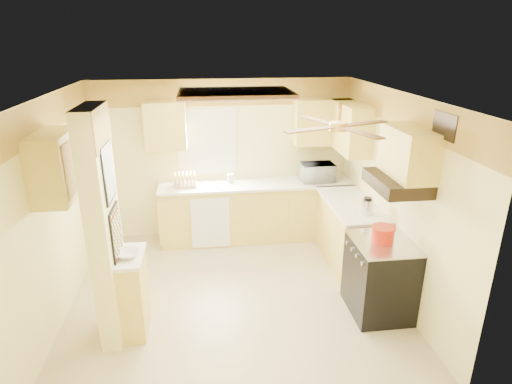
{
  "coord_description": "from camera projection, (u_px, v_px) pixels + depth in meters",
  "views": [
    {
      "loc": [
        -0.31,
        -4.67,
        3.11
      ],
      "look_at": [
        0.33,
        0.35,
        1.25
      ],
      "focal_mm": 30.0,
      "sensor_mm": 36.0,
      "label": 1
    }
  ],
  "objects": [
    {
      "name": "floor",
      "position": [
        234.0,
        294.0,
        5.46
      ],
      "size": [
        4.0,
        4.0,
        0.0
      ],
      "primitive_type": "plane",
      "color": "tan",
      "rests_on": "ground"
    },
    {
      "name": "ceiling",
      "position": [
        230.0,
        96.0,
        4.6
      ],
      "size": [
        4.0,
        4.0,
        0.0
      ],
      "primitive_type": "plane",
      "rotation": [
        3.14,
        0.0,
        0.0
      ],
      "color": "white",
      "rests_on": "wall_back"
    },
    {
      "name": "wall_back",
      "position": [
        223.0,
        160.0,
        6.8
      ],
      "size": [
        4.0,
        0.0,
        4.0
      ],
      "primitive_type": "plane",
      "rotation": [
        1.57,
        0.0,
        0.0
      ],
      "color": "#F5E695",
      "rests_on": "floor"
    },
    {
      "name": "wall_front",
      "position": [
        251.0,
        295.0,
        3.26
      ],
      "size": [
        4.0,
        0.0,
        4.0
      ],
      "primitive_type": "plane",
      "rotation": [
        -1.57,
        0.0,
        0.0
      ],
      "color": "#F5E695",
      "rests_on": "floor"
    },
    {
      "name": "wall_left",
      "position": [
        54.0,
        212.0,
        4.79
      ],
      "size": [
        0.0,
        3.8,
        3.8
      ],
      "primitive_type": "plane",
      "rotation": [
        1.57,
        0.0,
        1.57
      ],
      "color": "#F5E695",
      "rests_on": "floor"
    },
    {
      "name": "wall_right",
      "position": [
        394.0,
        196.0,
        5.27
      ],
      "size": [
        0.0,
        3.8,
        3.8
      ],
      "primitive_type": "plane",
      "rotation": [
        1.57,
        0.0,
        -1.57
      ],
      "color": "#F5E695",
      "rests_on": "floor"
    },
    {
      "name": "wallpaper_border",
      "position": [
        222.0,
        93.0,
        6.42
      ],
      "size": [
        4.0,
        0.02,
        0.4
      ],
      "primitive_type": "cube",
      "color": "gold",
      "rests_on": "wall_back"
    },
    {
      "name": "partition_column",
      "position": [
        104.0,
        229.0,
        4.36
      ],
      "size": [
        0.2,
        0.7,
        2.5
      ],
      "primitive_type": "cube",
      "color": "#F5E695",
      "rests_on": "floor"
    },
    {
      "name": "partition_ledge",
      "position": [
        134.0,
        295.0,
        4.66
      ],
      "size": [
        0.25,
        0.55,
        0.9
      ],
      "primitive_type": "cube",
      "color": "#E2CE57",
      "rests_on": "floor"
    },
    {
      "name": "ledge_top",
      "position": [
        130.0,
        257.0,
        4.5
      ],
      "size": [
        0.28,
        0.58,
        0.04
      ],
      "primitive_type": "cube",
      "color": "silver",
      "rests_on": "partition_ledge"
    },
    {
      "name": "lower_cabinets_back",
      "position": [
        257.0,
        212.0,
        6.85
      ],
      "size": [
        3.0,
        0.6,
        0.9
      ],
      "primitive_type": "cube",
      "color": "#E2CE57",
      "rests_on": "floor"
    },
    {
      "name": "lower_cabinets_right",
      "position": [
        350.0,
        235.0,
        6.07
      ],
      "size": [
        0.6,
        1.4,
        0.9
      ],
      "primitive_type": "cube",
      "color": "#E2CE57",
      "rests_on": "floor"
    },
    {
      "name": "countertop_back",
      "position": [
        257.0,
        184.0,
        6.68
      ],
      "size": [
        3.04,
        0.64,
        0.04
      ],
      "primitive_type": "cube",
      "color": "silver",
      "rests_on": "lower_cabinets_back"
    },
    {
      "name": "countertop_right",
      "position": [
        351.0,
        204.0,
        5.9
      ],
      "size": [
        0.64,
        1.44,
        0.04
      ],
      "primitive_type": "cube",
      "color": "silver",
      "rests_on": "lower_cabinets_right"
    },
    {
      "name": "dishwasher_panel",
      "position": [
        210.0,
        223.0,
        6.48
      ],
      "size": [
        0.58,
        0.02,
        0.8
      ],
      "primitive_type": "cube",
      "color": "white",
      "rests_on": "lower_cabinets_back"
    },
    {
      "name": "window",
      "position": [
        207.0,
        142.0,
        6.65
      ],
      "size": [
        0.92,
        0.02,
        1.02
      ],
      "color": "white",
      "rests_on": "wall_back"
    },
    {
      "name": "upper_cab_back_left",
      "position": [
        166.0,
        126.0,
        6.33
      ],
      "size": [
        0.6,
        0.35,
        0.7
      ],
      "primitive_type": "cube",
      "color": "#E2CE57",
      "rests_on": "wall_back"
    },
    {
      "name": "upper_cab_back_right",
      "position": [
        323.0,
        122.0,
        6.61
      ],
      "size": [
        0.9,
        0.35,
        0.7
      ],
      "primitive_type": "cube",
      "color": "#E2CE57",
      "rests_on": "wall_back"
    },
    {
      "name": "upper_cab_right",
      "position": [
        350.0,
        128.0,
        6.2
      ],
      "size": [
        0.35,
        1.0,
        0.7
      ],
      "primitive_type": "cube",
      "color": "#E2CE57",
      "rests_on": "wall_right"
    },
    {
      "name": "upper_cab_left_wall",
      "position": [
        55.0,
        166.0,
        4.37
      ],
      "size": [
        0.35,
        0.75,
        0.7
      ],
      "primitive_type": "cube",
      "color": "#E2CE57",
      "rests_on": "wall_left"
    },
    {
      "name": "upper_cab_over_stove",
      "position": [
        408.0,
        153.0,
        4.49
      ],
      "size": [
        0.35,
        0.76,
        0.52
      ],
      "primitive_type": "cube",
      "color": "#E2CE57",
      "rests_on": "wall_right"
    },
    {
      "name": "stove",
      "position": [
        380.0,
        277.0,
        4.99
      ],
      "size": [
        0.68,
        0.77,
        0.92
      ],
      "color": "black",
      "rests_on": "floor"
    },
    {
      "name": "range_hood",
      "position": [
        397.0,
        183.0,
        4.6
      ],
      "size": [
        0.5,
        0.76,
        0.14
      ],
      "primitive_type": "cube",
      "color": "black",
      "rests_on": "upper_cab_over_stove"
    },
    {
      "name": "poster_menu",
      "position": [
        108.0,
        173.0,
        4.16
      ],
      "size": [
        0.02,
        0.42,
        0.57
      ],
      "color": "black",
      "rests_on": "partition_column"
    },
    {
      "name": "poster_nashville",
      "position": [
        116.0,
        233.0,
        4.39
      ],
      "size": [
        0.02,
        0.42,
        0.57
      ],
      "color": "black",
      "rests_on": "partition_column"
    },
    {
      "name": "ceiling_light_panel",
      "position": [
        235.0,
        94.0,
        5.09
      ],
      "size": [
        1.35,
        0.95,
        0.06
      ],
      "color": "brown",
      "rests_on": "ceiling"
    },
    {
      "name": "ceiling_fan",
      "position": [
        338.0,
        126.0,
        4.14
      ],
      "size": [
        1.15,
        1.15,
        0.26
      ],
      "color": "gold",
      "rests_on": "ceiling"
    },
    {
      "name": "vent_grate",
      "position": [
        445.0,
        126.0,
        4.06
      ],
      "size": [
        0.02,
        0.4,
        0.25
      ],
      "primitive_type": "cube",
      "color": "black",
      "rests_on": "wall_right"
    },
    {
      "name": "microwave",
      "position": [
        317.0,
        172.0,
        6.72
      ],
      "size": [
        0.53,
        0.37,
        0.28
      ],
      "primitive_type": "imported",
      "rotation": [
        0.0,
        0.0,
        3.19
      ],
      "color": "white",
      "rests_on": "countertop_back"
    },
    {
      "name": "bowl",
      "position": [
        127.0,
        254.0,
        4.45
      ],
      "size": [
        0.28,
        0.28,
        0.06
      ],
      "primitive_type": "imported",
      "rotation": [
        0.0,
        0.0,
        -0.12
      ],
      "color": "white",
      "rests_on": "ledge_top"
    },
    {
      "name": "dutch_oven",
      "position": [
        383.0,
        234.0,
        4.82
      ],
      "size": [
        0.27,
        0.27,
        0.18
      ],
      "color": "red",
      "rests_on": "stove"
    },
    {
      "name": "kettle",
      "position": [
        367.0,
        207.0,
        5.47
      ],
      "size": [
        0.15,
        0.15,
        0.23
      ],
      "color": "silver",
      "rests_on": "countertop_right"
    },
    {
      "name": "dish_rack",
      "position": [
        185.0,
        182.0,
        6.52
      ],
      "size": [
        0.34,
        0.26,
        0.2
      ],
      "color": "tan",
      "rests_on": "countertop_back"
    },
    {
      "name": "utensil_crock",
      "position": [
        230.0,
        178.0,
        6.68
      ],
      "size": [
        0.11,
        0.11,
        0.21
      ],
      "color": "white",
      "rests_on": "countertop_back"
    }
  ]
}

